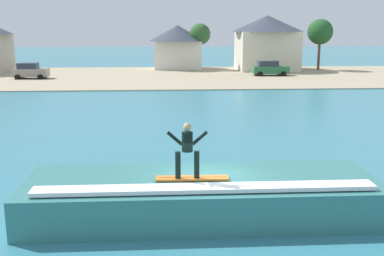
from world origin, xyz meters
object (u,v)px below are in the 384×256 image
at_px(wave_crest, 202,196).
at_px(car_far_shore, 270,68).
at_px(tree_tall_bare, 320,32).
at_px(house_small_cottage, 178,43).
at_px(surfboard, 192,178).
at_px(surfer, 187,148).
at_px(tree_short_bushy, 200,35).
at_px(house_gabled_white, 267,40).
at_px(car_near_shore, 30,71).

distance_m(wave_crest, car_far_shore, 43.14).
bearing_deg(tree_tall_bare, house_small_cottage, 170.98).
bearing_deg(house_small_cottage, tree_tall_bare, -9.02).
height_order(surfboard, surfer, surfer).
distance_m(surfboard, tree_short_bushy, 50.92).
bearing_deg(car_far_shore, house_gabled_white, 80.74).
height_order(surfboard, car_far_shore, car_far_shore).
height_order(surfboard, car_near_shore, car_near_shore).
xyz_separation_m(house_gabled_white, house_small_cottage, (-12.03, 2.39, -0.51)).
height_order(wave_crest, car_near_shore, car_near_shore).
xyz_separation_m(car_far_shore, tree_short_bushy, (-7.78, 8.62, 3.80)).
height_order(house_small_cottage, tree_tall_bare, tree_tall_bare).
xyz_separation_m(car_far_shore, house_gabled_white, (1.22, 7.49, 3.14)).
xyz_separation_m(wave_crest, house_gabled_white, (12.80, 49.05, 3.46)).
relative_size(car_near_shore, car_far_shore, 0.90).
distance_m(surfer, tree_tall_bare, 53.09).
height_order(house_gabled_white, house_small_cottage, house_gabled_white).
relative_size(car_near_shore, tree_tall_bare, 0.56).
bearing_deg(house_small_cottage, car_near_shore, -145.41).
bearing_deg(tree_tall_bare, car_near_shore, -166.44).
xyz_separation_m(wave_crest, house_small_cottage, (0.77, 51.44, 2.95)).
bearing_deg(car_near_shore, house_small_cottage, 34.59).
bearing_deg(car_far_shore, wave_crest, -105.57).
height_order(surfer, car_near_shore, surfer).
xyz_separation_m(car_near_shore, tree_tall_bare, (36.14, 8.72, 4.21)).
bearing_deg(surfboard, car_far_shore, 74.17).
bearing_deg(house_small_cottage, surfer, -91.38).
relative_size(surfboard, surfer, 1.30).
xyz_separation_m(house_small_cottage, tree_tall_bare, (19.10, -3.03, 1.57)).
height_order(wave_crest, house_small_cottage, house_small_cottage).
height_order(house_gabled_white, tree_tall_bare, house_gabled_white).
xyz_separation_m(car_near_shore, tree_short_bushy, (20.06, 10.49, 3.81)).
relative_size(house_gabled_white, tree_tall_bare, 1.40).
distance_m(car_near_shore, house_gabled_white, 30.70).
bearing_deg(house_small_cottage, surfboard, -91.22).
height_order(surfer, house_gabled_white, house_gabled_white).
bearing_deg(house_gabled_white, car_far_shore, -99.26).
bearing_deg(tree_tall_bare, wave_crest, -112.31).
height_order(wave_crest, surfboard, surfboard).
distance_m(surfboard, surfer, 0.98).
bearing_deg(tree_short_bushy, house_gabled_white, -7.14).
relative_size(car_far_shore, tree_short_bushy, 0.68).
distance_m(wave_crest, surfboard, 0.93).
xyz_separation_m(tree_tall_bare, tree_short_bushy, (-16.07, 1.77, -0.40)).
relative_size(car_far_shore, house_gabled_white, 0.45).
distance_m(wave_crest, tree_short_bushy, 50.49).
bearing_deg(tree_short_bushy, surfboard, -94.66).
xyz_separation_m(car_near_shore, car_far_shore, (27.85, 1.87, 0.00)).
bearing_deg(surfboard, house_small_cottage, 88.78).
bearing_deg(tree_short_bushy, wave_crest, -94.32).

